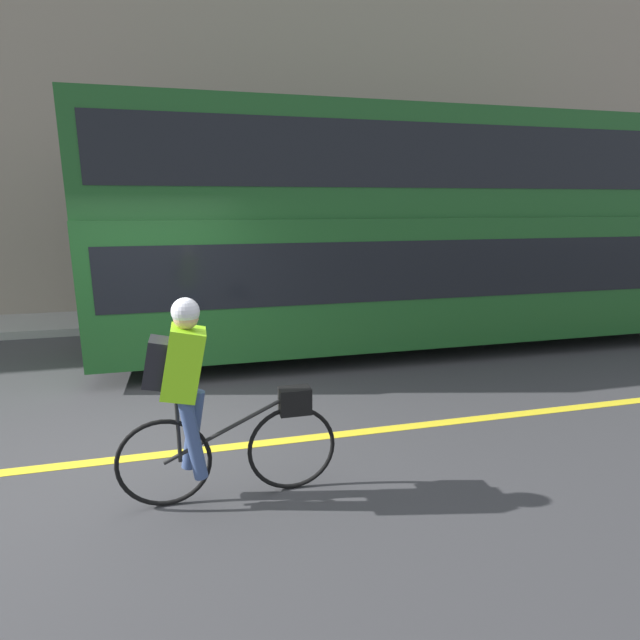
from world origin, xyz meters
TOP-DOWN VIEW (x-y plane):
  - ground_plane at (0.00, 0.00)m, footprint 80.00×80.00m
  - road_center_line at (0.00, -0.13)m, footprint 50.00×0.14m
  - sidewalk_curb at (0.00, 5.69)m, footprint 60.00×1.63m
  - building_facade at (0.00, 6.66)m, footprint 60.00×0.30m
  - bus at (4.33, 3.00)m, footprint 10.16×2.60m
  - cyclist_on_bike at (0.70, -1.01)m, footprint 1.78×0.32m
  - trash_bin at (2.75, 5.61)m, footprint 0.58×0.58m

SIDE VIEW (x-z plane):
  - ground_plane at x=0.00m, z-range 0.00..0.00m
  - road_center_line at x=0.00m, z-range 0.00..0.01m
  - sidewalk_curb at x=0.00m, z-range 0.00..0.15m
  - trash_bin at x=2.75m, z-range 0.15..1.14m
  - cyclist_on_bike at x=0.70m, z-range 0.06..1.76m
  - bus at x=4.33m, z-range 0.20..3.89m
  - building_facade at x=0.00m, z-range 0.00..9.01m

